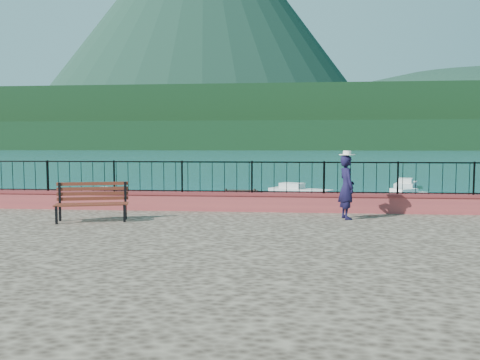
% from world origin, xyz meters
% --- Properties ---
extents(ground, '(2000.00, 2000.00, 0.00)m').
position_xyz_m(ground, '(0.00, 0.00, 0.00)').
color(ground, '#19596B').
rests_on(ground, ground).
extents(parapet, '(28.00, 0.46, 0.58)m').
position_xyz_m(parapet, '(0.00, 3.70, 1.49)').
color(parapet, '#AF413F').
rests_on(parapet, promenade).
extents(railing, '(27.00, 0.05, 0.95)m').
position_xyz_m(railing, '(0.00, 3.70, 2.25)').
color(railing, black).
rests_on(railing, parapet).
extents(dock, '(2.00, 16.00, 0.30)m').
position_xyz_m(dock, '(-2.00, 12.00, 0.15)').
color(dock, '#2D231C').
rests_on(dock, ground).
extents(far_forest, '(900.00, 60.00, 18.00)m').
position_xyz_m(far_forest, '(0.00, 300.00, 9.00)').
color(far_forest, black).
rests_on(far_forest, ground).
extents(foothills, '(900.00, 120.00, 44.00)m').
position_xyz_m(foothills, '(0.00, 360.00, 22.00)').
color(foothills, black).
rests_on(foothills, ground).
extents(volcano, '(560.00, 560.00, 380.00)m').
position_xyz_m(volcano, '(-120.00, 700.00, 190.00)').
color(volcano, '#142D23').
rests_on(volcano, ground).
extents(companion_hill, '(448.00, 384.00, 180.00)m').
position_xyz_m(companion_hill, '(220.00, 560.00, 0.00)').
color(companion_hill, '#142D23').
rests_on(companion_hill, ground).
extents(park_bench, '(1.98, 1.10, 1.05)m').
position_xyz_m(park_bench, '(-4.45, 1.35, 1.51)').
color(park_bench, black).
rests_on(park_bench, promenade).
extents(person, '(0.56, 0.73, 1.78)m').
position_xyz_m(person, '(2.42, 2.43, 2.09)').
color(person, black).
rests_on(person, promenade).
extents(hat, '(0.44, 0.44, 0.12)m').
position_xyz_m(hat, '(2.42, 2.43, 3.04)').
color(hat, silver).
rests_on(hat, person).
extents(boat_0, '(4.41, 2.08, 0.80)m').
position_xyz_m(boat_0, '(-2.96, 9.37, 0.40)').
color(boat_0, silver).
rests_on(boat_0, ground).
extents(boat_1, '(3.41, 1.65, 0.80)m').
position_xyz_m(boat_1, '(3.69, 12.89, 0.40)').
color(boat_1, silver).
rests_on(boat_1, ground).
extents(boat_2, '(3.68, 3.06, 0.80)m').
position_xyz_m(boat_2, '(7.98, 16.98, 0.40)').
color(boat_2, white).
rests_on(boat_2, ground).
extents(boat_3, '(3.22, 3.47, 0.80)m').
position_xyz_m(boat_3, '(-9.66, 16.04, 0.40)').
color(boat_3, silver).
rests_on(boat_3, ground).
extents(boat_4, '(4.21, 3.14, 0.80)m').
position_xyz_m(boat_4, '(1.77, 19.70, 0.40)').
color(boat_4, silver).
rests_on(boat_4, ground).
extents(boat_5, '(2.54, 4.02, 0.80)m').
position_xyz_m(boat_5, '(9.93, 25.67, 0.40)').
color(boat_5, silver).
rests_on(boat_5, ground).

